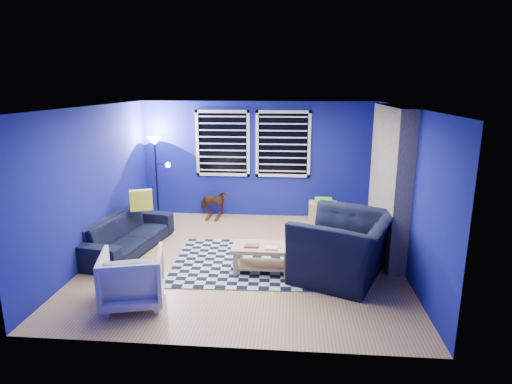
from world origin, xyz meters
TOP-DOWN VIEW (x-y plane):
  - floor at (0.00, 0.00)m, footprint 5.00×5.00m
  - ceiling at (0.00, 0.00)m, footprint 5.00×5.00m
  - wall_back at (0.00, 2.50)m, footprint 5.00×0.00m
  - wall_left at (-2.50, 0.00)m, footprint 0.00×5.00m
  - wall_right at (2.50, 0.00)m, footprint 0.00×5.00m
  - fireplace at (2.36, 0.50)m, footprint 0.65×2.00m
  - window_left at (-0.75, 2.46)m, footprint 1.17×0.06m
  - window_right at (0.55, 2.46)m, footprint 1.17×0.06m
  - tv at (2.45, 2.00)m, footprint 0.07×1.00m
  - rug at (0.13, -0.15)m, footprint 2.56×2.08m
  - sofa at (-2.10, 0.19)m, footprint 2.21×1.15m
  - armchair_big at (1.55, -0.55)m, footprint 1.87×1.77m
  - armchair_bent at (-1.30, -1.62)m, footprint 0.96×0.98m
  - rocking_horse at (-0.94, 2.24)m, footprint 0.40×0.68m
  - coffee_table at (0.31, -0.49)m, footprint 0.91×0.54m
  - cabinet at (1.41, 1.92)m, footprint 0.58×0.39m
  - floor_lamp at (-2.13, 2.15)m, footprint 0.48×0.29m
  - throw_pillow at (-1.95, 0.61)m, footprint 0.41×0.26m

SIDE VIEW (x-z plane):
  - floor at x=0.00m, z-range 0.00..0.00m
  - rug at x=0.13m, z-range 0.00..0.02m
  - cabinet at x=1.41m, z-range -0.03..0.54m
  - sofa at x=-2.10m, z-range 0.00..0.62m
  - coffee_table at x=0.31m, z-range 0.09..0.54m
  - rocking_horse at x=-0.94m, z-range 0.07..0.60m
  - armchair_bent at x=-1.30m, z-range 0.00..0.73m
  - armchair_big at x=1.55m, z-range 0.00..0.96m
  - throw_pillow at x=-1.95m, z-range 0.62..0.99m
  - fireplace at x=2.36m, z-range -0.05..2.45m
  - wall_back at x=0.00m, z-range -1.25..3.75m
  - wall_left at x=-2.50m, z-range -1.25..3.75m
  - wall_right at x=2.50m, z-range -1.25..3.75m
  - tv at x=2.45m, z-range 1.11..1.69m
  - floor_lamp at x=-2.13m, z-range 0.56..2.32m
  - window_left at x=-0.75m, z-range 0.89..2.31m
  - window_right at x=0.55m, z-range 0.89..2.31m
  - ceiling at x=0.00m, z-range 2.50..2.50m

